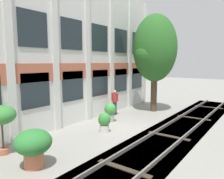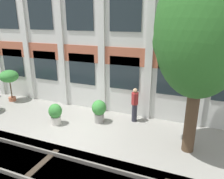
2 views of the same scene
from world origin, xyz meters
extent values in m
plane|color=gray|center=(0.00, 0.00, 0.00)|extent=(80.00, 80.00, 0.00)
cube|color=silver|center=(0.00, 2.91, 4.31)|extent=(14.84, 0.50, 8.63)
cube|color=#AD5B42|center=(0.00, 2.64, 3.10)|extent=(14.84, 0.06, 0.90)
cube|color=silver|center=(-4.95, 2.60, 4.31)|extent=(0.36, 0.16, 8.63)
cube|color=silver|center=(-2.47, 2.60, 4.31)|extent=(0.36, 0.16, 8.63)
cube|color=silver|center=(0.00, 2.60, 4.31)|extent=(0.36, 0.16, 8.63)
cube|color=silver|center=(2.47, 2.60, 4.31)|extent=(0.36, 0.16, 8.63)
cube|color=silver|center=(4.95, 2.60, 4.31)|extent=(0.36, 0.16, 8.63)
cube|color=silver|center=(7.42, 2.60, 4.31)|extent=(0.36, 0.16, 8.63)
cube|color=#1E282D|center=(-3.71, 2.63, 2.25)|extent=(1.58, 0.04, 1.70)
cube|color=#1E282D|center=(-1.24, 2.63, 2.25)|extent=(1.58, 0.04, 1.70)
cube|color=#1E282D|center=(1.24, 2.63, 2.25)|extent=(1.58, 0.04, 1.70)
cube|color=#1E282D|center=(3.71, 2.63, 2.25)|extent=(1.58, 0.04, 1.70)
cube|color=#1E282D|center=(6.18, 2.63, 2.25)|extent=(1.58, 0.04, 1.70)
cube|color=#1E282D|center=(-3.71, 2.63, 5.15)|extent=(1.58, 0.04, 1.70)
cube|color=#1E282D|center=(-1.24, 2.63, 5.15)|extent=(1.58, 0.04, 1.70)
cube|color=#1E282D|center=(1.24, 2.63, 5.15)|extent=(1.58, 0.04, 1.70)
cube|color=#1E282D|center=(3.71, 2.63, 5.15)|extent=(1.58, 0.04, 1.70)
cube|color=#1E282D|center=(6.18, 2.63, 5.15)|extent=(1.58, 0.04, 1.70)
cube|color=#423F3A|center=(0.00, -2.66, -0.14)|extent=(22.84, 2.80, 0.28)
cube|color=slate|center=(0.00, -3.38, 0.07)|extent=(22.84, 0.07, 0.15)
cube|color=slate|center=(0.00, -1.94, 0.07)|extent=(22.84, 0.07, 0.15)
cube|color=#382D23|center=(-4.08, -2.66, 0.01)|extent=(0.24, 2.10, 0.03)
cube|color=#382D23|center=(-0.02, -2.66, 0.01)|extent=(0.24, 2.10, 0.03)
cube|color=#382D23|center=(4.28, -2.66, 0.01)|extent=(0.24, 2.10, 0.03)
cube|color=#382D23|center=(8.50, -2.66, 0.01)|extent=(0.24, 2.10, 0.03)
cylinder|color=#4C3826|center=(4.69, 0.36, 1.64)|extent=(0.45, 0.45, 3.29)
ellipsoid|color=#286023|center=(4.69, 0.36, 4.61)|extent=(3.14, 3.14, 4.81)
sphere|color=#286023|center=(3.91, 0.56, 4.13)|extent=(1.72, 1.72, 1.72)
sphere|color=#286023|center=(5.47, 0.16, 4.13)|extent=(1.72, 1.72, 1.72)
cylinder|color=gray|center=(0.45, 1.24, 0.23)|extent=(0.47, 0.47, 0.45)
ellipsoid|color=#388438|center=(0.45, 1.24, 0.77)|extent=(0.71, 0.71, 0.75)
cylinder|color=#B76647|center=(-5.79, -0.09, 0.27)|extent=(0.67, 0.67, 0.53)
ellipsoid|color=#2D7A33|center=(-5.79, -0.09, 0.90)|extent=(1.27, 1.27, 0.87)
cylinder|color=beige|center=(-1.40, 0.24, 0.20)|extent=(0.48, 0.48, 0.39)
ellipsoid|color=#388438|center=(-1.40, 0.24, 0.69)|extent=(0.64, 0.64, 0.71)
cylinder|color=#B76647|center=(-5.84, 1.84, 0.12)|extent=(0.43, 0.43, 0.24)
cylinder|color=#4C3826|center=(-5.84, 1.84, 0.84)|extent=(0.07, 0.07, 1.19)
ellipsoid|color=#388438|center=(-5.84, 1.84, 1.58)|extent=(1.10, 1.10, 0.75)
cylinder|color=#282833|center=(2.02, 2.01, 0.45)|extent=(0.26, 0.26, 0.91)
cylinder|color=maroon|center=(2.02, 2.01, 1.20)|extent=(0.34, 0.34, 0.59)
sphere|color=tan|center=(2.02, 2.01, 1.61)|extent=(0.22, 0.22, 0.22)
cylinder|color=maroon|center=(2.00, 2.23, 1.23)|extent=(0.09, 0.09, 0.53)
cylinder|color=maroon|center=(2.05, 1.79, 1.23)|extent=(0.09, 0.09, 0.53)
camera|label=1|loc=(-10.00, -6.48, 3.62)|focal=35.00mm
camera|label=2|loc=(4.76, -7.61, 4.93)|focal=35.00mm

